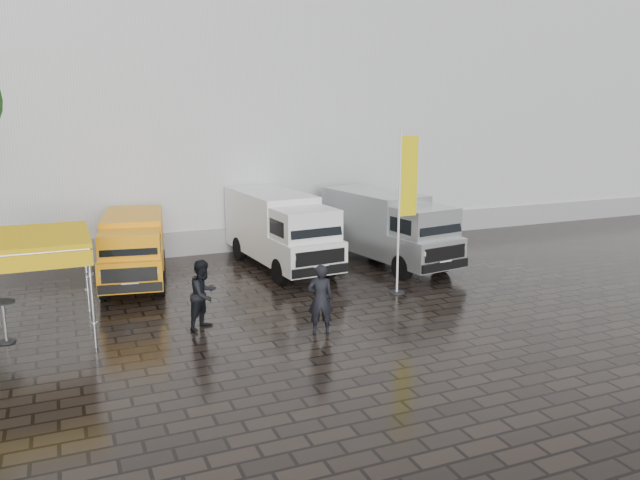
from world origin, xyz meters
The scene contains 12 objects.
ground centered at (0.00, 0.00, 0.00)m, with size 120.00×120.00×0.00m, color black.
exhibition_hall centered at (2.00, 16.00, 6.00)m, with size 44.00×16.00×12.00m, color silver.
hall_plinth centered at (2.00, 7.95, 0.50)m, with size 44.00×0.15×1.00m, color gray.
van_yellow centered at (-6.86, 4.54, 1.16)m, with size 1.94×5.03×2.32m, color #FF9D0D, non-canonical shape.
van_white centered at (-1.51, 4.70, 1.38)m, with size 2.13×6.39×2.77m, color white, non-canonical shape.
van_silver centered at (2.45, 3.59, 1.36)m, with size 2.09×6.27×2.72m, color silver, non-canonical shape.
canopy_tent centered at (-10.04, 0.49, 2.55)m, with size 3.33×3.33×2.71m.
flagpole centered at (1.08, 0.14, 2.97)m, with size 0.88×0.50×5.28m.
cocktail_table centered at (-10.58, 0.24, 0.56)m, with size 0.60×0.60×1.11m, color black.
wheelie_bin centered at (7.79, 7.50, 0.49)m, with size 0.59×0.59×0.99m, color black.
person_front centered at (-2.84, -2.30, 0.96)m, with size 0.70×0.46×1.91m, color black.
person_tent centered at (-5.61, -0.69, 0.96)m, with size 0.94×0.73×1.93m, color black.
Camera 1 is at (-8.97, -16.91, 6.01)m, focal length 35.00 mm.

